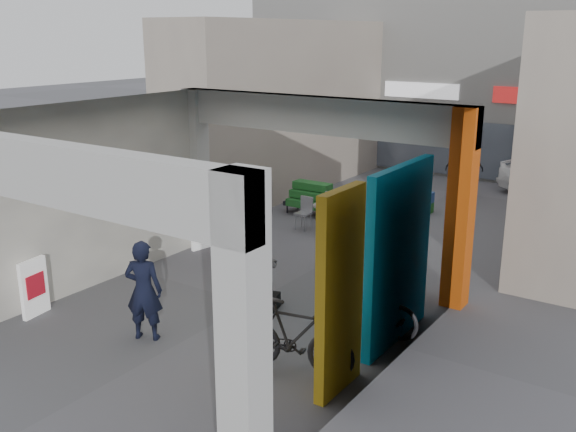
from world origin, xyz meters
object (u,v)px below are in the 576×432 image
Objects in this scene: border_collie at (267,295)px; man_with_dog at (144,290)px; cafe_set at (327,217)px; bicycle_rear at (294,337)px; man_elderly at (404,257)px; man_back_turned at (254,266)px; man_crates at (464,169)px; produce_stand at (309,202)px; bicycle_front at (367,305)px; white_van at (567,179)px.

man_with_dog is at bearing -132.98° from border_collie.
bicycle_rear reaches higher than cafe_set.
man_with_dog is at bearing -131.04° from man_elderly.
bicycle_rear is (2.51, 0.45, -0.27)m from man_with_dog.
man_elderly reaches higher than man_back_turned.
man_back_turned reaches higher than bicycle_rear.
man_crates is (1.11, 11.32, 0.08)m from man_with_dog.
man_back_turned is at bearing -81.49° from produce_stand.
cafe_set is 5.07m from border_collie.
produce_stand is 7.00m from bicycle_front.
produce_stand is 0.73× the size of man_back_turned.
white_van is at bearing -5.55° from bicycle_front.
man_with_dog is 4.42m from man_elderly.
bicycle_rear is (1.53, -1.47, 0.25)m from border_collie.
man_elderly is 0.48× the size of white_van.
bicycle_front is at bearing -4.25° from man_back_turned.
border_collie is 0.41× the size of man_crates.
border_collie is 0.62m from man_back_turned.
man_back_turned is 0.94× the size of man_elderly.
man_with_dog is 0.88× the size of man_elderly.
produce_stand is 4.77m from man_crates.
man_with_dog is 0.92× the size of bicycle_front.
cafe_set is 0.35× the size of white_van.
man_with_dog is at bearing -179.46° from white_van.
man_with_dog is at bearing -92.51° from produce_stand.
produce_stand is 0.70× the size of bicycle_rear.
cafe_set is 5.26m from man_back_turned.
produce_stand is 0.69× the size of man_elderly.
man_back_turned is at bearing 40.72° from bicycle_rear.
cafe_set is at bearing 89.20° from man_back_turned.
man_back_turned is at bearing 102.54° from bicycle_front.
white_van is (3.60, 12.83, -0.16)m from man_with_dog.
bicycle_rear is at bearing 80.43° from man_crates.
bicycle_front is at bearing -7.91° from border_collie.
man_with_dog is at bearing 127.05° from bicycle_front.
man_crates is at bearing 37.59° from produce_stand.
border_collie is 1.83m from bicycle_front.
cafe_set is 0.82× the size of man_with_dog.
man_back_turned is 0.98× the size of bicycle_front.
man_with_dog is at bearing -134.47° from man_back_turned.
white_van reaches higher than cafe_set.
cafe_set is 0.74× the size of bicycle_rear.
bicycle_rear is (1.40, -10.87, -0.35)m from man_crates.
man_elderly is 3.00m from bicycle_rear.
man_crates is (0.14, 9.40, 0.61)m from border_collie.
produce_stand is at bearing 142.01° from cafe_set.
border_collie is 2.21m from man_with_dog.
man_back_turned is 0.45× the size of white_van.
cafe_set is 0.74× the size of man_crates.
man_crates reaches higher than bicycle_front.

